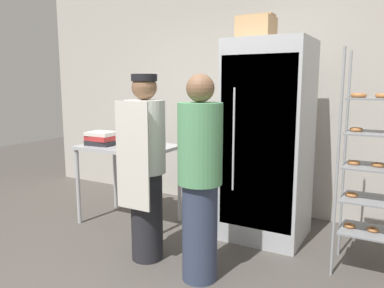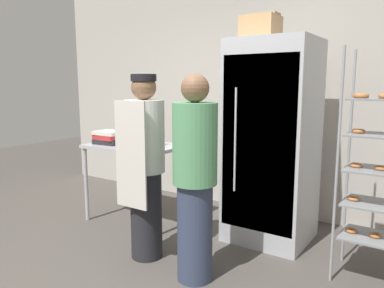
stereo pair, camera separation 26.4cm
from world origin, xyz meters
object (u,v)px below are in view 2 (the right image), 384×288
Objects in this scene: cardboard_storage_box at (261,27)px; person_customer at (195,178)px; donut_box at (143,142)px; blender_pitcher at (133,130)px; person_baker at (145,165)px; baking_rack at (381,167)px; refrigerator at (272,142)px; binder_stack at (110,137)px.

person_customer is (-0.03, -1.10, -1.26)m from cardboard_storage_box.
blender_pitcher is (-0.35, 0.23, 0.09)m from donut_box.
blender_pitcher is at bearing 137.20° from person_baker.
baking_rack is 6.44× the size of donut_box.
cardboard_storage_box is at bearing 7.12° from blender_pitcher.
donut_box is at bearing -161.70° from refrigerator.
person_baker reaches higher than person_customer.
cardboard_storage_box is at bearing -176.63° from refrigerator.
cardboard_storage_box is 0.21× the size of person_baker.
cardboard_storage_box is 1.71m from person_baker.
person_baker is (0.98, -0.53, -0.10)m from binder_stack.
baking_rack is 5.42× the size of cardboard_storage_box.
person_customer is at bearing -91.72° from cardboard_storage_box.
refrigerator reaches higher than person_baker.
person_baker is (0.54, -0.59, -0.08)m from donut_box.
refrigerator reaches higher than binder_stack.
binder_stack is 1.69m from person_customer.
refrigerator is 1.07m from baking_rack.
binder_stack is (-0.45, -0.05, 0.03)m from donut_box.
donut_box is (-1.30, -0.43, -0.06)m from refrigerator.
refrigerator is at bearing 15.48° from binder_stack.
binder_stack is 0.96× the size of cardboard_storage_box.
person_baker is (-1.78, -0.70, -0.07)m from baking_rack.
baking_rack is 1.12× the size of person_customer.
donut_box is 0.17× the size of person_customer.
cardboard_storage_box is at bearing 164.92° from baking_rack.
person_customer is at bearing -8.39° from person_baker.
person_baker is 1.00× the size of person_customer.
person_customer is (1.57, -0.62, -0.12)m from binder_stack.
blender_pitcher is 0.19× the size of person_customer.
person_customer is (-0.18, -1.11, -0.16)m from refrigerator.
blender_pitcher is 0.19× the size of person_baker.
binder_stack is (-2.76, -0.16, 0.03)m from baking_rack.
cardboard_storage_box is at bearing 88.28° from person_customer.
baking_rack is 2.77m from binder_stack.
baking_rack is at bearing 2.69° from donut_box.
refrigerator is 1.82m from binder_stack.
refrigerator reaches higher than donut_box.
blender_pitcher is (-2.67, 0.13, 0.09)m from baking_rack.
cardboard_storage_box reaches higher than blender_pitcher.
blender_pitcher is at bearing 146.34° from donut_box.
person_customer is (1.47, -0.91, -0.18)m from blender_pitcher.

